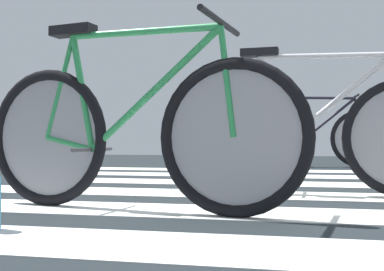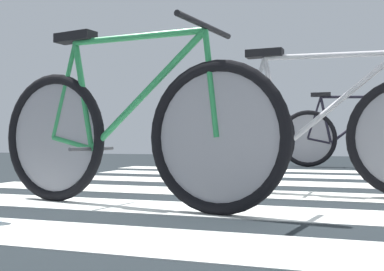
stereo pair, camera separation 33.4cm
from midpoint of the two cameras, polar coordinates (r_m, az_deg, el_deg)
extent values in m
cube|color=black|center=(3.19, 22.35, -6.88)|extent=(18.00, 14.00, 0.02)
cube|color=silver|center=(1.54, 24.57, -13.42)|extent=(5.20, 0.44, 0.00)
cube|color=silver|center=(2.28, 23.53, -9.18)|extent=(5.20, 0.44, 0.00)
cube|color=silver|center=(3.01, 21.66, -7.03)|extent=(5.20, 0.44, 0.00)
cube|color=silver|center=(3.79, 22.76, -5.67)|extent=(5.20, 0.44, 0.00)
cube|color=silver|center=(4.56, 22.30, -4.78)|extent=(5.20, 0.44, 0.00)
cube|color=silver|center=(5.32, 19.95, -4.17)|extent=(5.20, 0.44, 0.00)
torus|color=black|center=(2.69, -13.36, -0.25)|extent=(0.71, 0.18, 0.72)
torus|color=black|center=(2.14, 7.32, -0.21)|extent=(0.71, 0.18, 0.72)
cylinder|color=gray|center=(2.69, -13.36, -0.25)|extent=(0.60, 0.12, 0.61)
cylinder|color=gray|center=(2.14, 7.32, -0.21)|extent=(0.60, 0.12, 0.61)
cylinder|color=#2A8A4C|center=(2.41, -3.18, 12.01)|extent=(0.79, 0.18, 0.05)
cylinder|color=#2A8A4C|center=(2.33, -1.92, 5.19)|extent=(0.70, 0.16, 0.59)
cylinder|color=#2A8A4C|center=(2.56, -9.68, 4.92)|extent=(0.16, 0.06, 0.59)
cylinder|color=#2A8A4C|center=(2.60, -11.07, -0.91)|extent=(0.29, 0.08, 0.09)
cylinder|color=#2A8A4C|center=(2.65, -12.06, 5.39)|extent=(0.19, 0.06, 0.53)
cylinder|color=#2A8A4C|center=(2.17, 6.57, 6.41)|extent=(0.09, 0.04, 0.50)
cube|color=black|center=(2.64, -10.71, 11.77)|extent=(0.25, 0.13, 0.05)
cylinder|color=black|center=(2.23, 5.83, 13.29)|extent=(0.12, 0.52, 0.03)
cylinder|color=#4C4C51|center=(2.51, -8.61, -1.61)|extent=(0.08, 0.34, 0.02)
torus|color=black|center=(3.12, 8.89, -0.28)|extent=(0.72, 0.10, 0.72)
cylinder|color=gray|center=(3.12, 8.89, -0.28)|extent=(0.61, 0.04, 0.61)
cylinder|color=#B1B0B6|center=(3.09, 19.18, 9.25)|extent=(0.80, 0.09, 0.05)
cylinder|color=#B1B0B6|center=(3.05, 20.32, 3.88)|extent=(0.70, 0.08, 0.59)
cylinder|color=#B1B0B6|center=(3.09, 12.87, 4.00)|extent=(0.16, 0.04, 0.59)
cylinder|color=#B1B0B6|center=(3.10, 11.41, -0.83)|extent=(0.29, 0.05, 0.09)
cylinder|color=#B1B0B6|center=(3.12, 10.32, 4.51)|extent=(0.19, 0.04, 0.53)
cube|color=black|center=(3.14, 11.76, 9.81)|extent=(0.25, 0.11, 0.05)
cylinder|color=#4C4C51|center=(3.07, 13.98, -1.39)|extent=(0.04, 0.34, 0.02)
torus|color=black|center=(6.14, 15.29, -0.35)|extent=(0.72, 0.07, 0.72)
cylinder|color=gray|center=(6.14, 15.29, -0.35)|extent=(0.61, 0.02, 0.61)
cylinder|color=black|center=(6.17, 20.50, 4.41)|extent=(0.80, 0.05, 0.05)
cylinder|color=black|center=(6.16, 21.07, 1.71)|extent=(0.70, 0.05, 0.59)
cylinder|color=black|center=(6.14, 17.34, 1.80)|extent=(0.15, 0.04, 0.59)
cylinder|color=black|center=(6.14, 16.60, -0.63)|extent=(0.29, 0.03, 0.09)
cylinder|color=black|center=(6.15, 16.03, 2.08)|extent=(0.18, 0.03, 0.53)
cube|color=black|center=(6.16, 16.77, 4.77)|extent=(0.24, 0.09, 0.05)
cylinder|color=#4C4C51|center=(6.14, 17.90, -0.90)|extent=(0.03, 0.34, 0.02)
camera|label=1|loc=(0.17, -71.60, -0.14)|focal=44.38mm
camera|label=2|loc=(0.17, 108.40, 0.14)|focal=44.38mm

